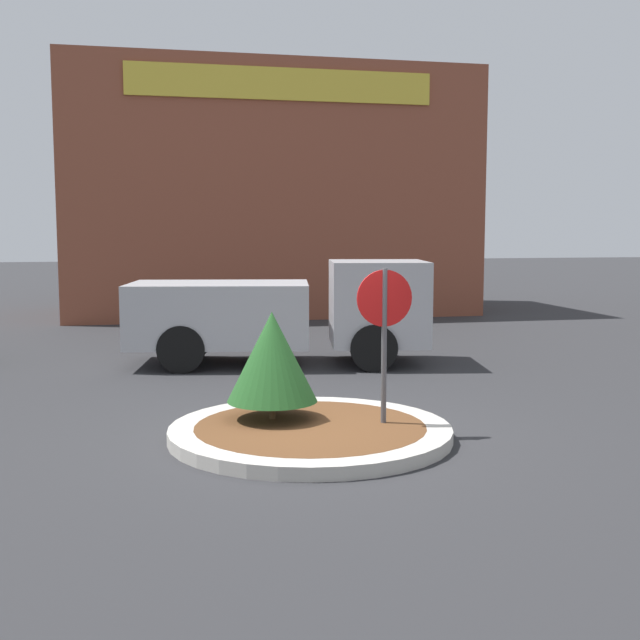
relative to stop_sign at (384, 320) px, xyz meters
name	(u,v)px	position (x,y,z in m)	size (l,w,h in m)	color
ground_plane	(310,439)	(-0.96, 0.03, -1.49)	(120.00, 120.00, 0.00)	#2D2D30
traffic_island	(310,432)	(-0.96, 0.03, -1.41)	(3.58, 3.58, 0.17)	#BCB7AD
stop_sign	(384,320)	(0.00, 0.00, 0.00)	(0.72, 0.07, 2.15)	#4C4C51
island_shrub	(272,357)	(-1.37, 0.50, -0.50)	(1.18, 1.18, 1.41)	brown
utility_truck	(284,310)	(-0.32, 5.72, -0.43)	(6.02, 2.95, 2.03)	#B2B2B7
storefront_building	(267,194)	(0.92, 16.22, 2.28)	(12.47, 6.07, 7.54)	brown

